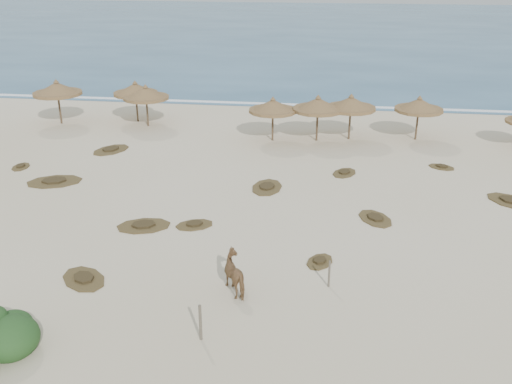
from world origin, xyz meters
TOP-DOWN VIEW (x-y plane):
  - ground at (0.00, 0.00)m, footprint 160.00×160.00m
  - ocean at (0.00, 75.00)m, footprint 200.00×100.00m
  - foam_line at (0.00, 26.00)m, footprint 70.00×0.60m
  - palapa_0 at (-14.08, 18.38)m, footprint 4.49×4.49m
  - palapa_1 at (-8.84, 19.72)m, footprint 3.36×3.36m
  - palapa_2 at (-7.71, 18.59)m, footprint 3.76×3.76m
  - palapa_3 at (1.36, 16.49)m, footprint 3.34×3.34m
  - palapa_4 at (4.21, 16.82)m, footprint 3.67×3.67m
  - palapa_5 at (6.30, 17.45)m, footprint 3.30×3.30m
  - palapa_6 at (10.64, 17.96)m, footprint 3.40×3.40m
  - horse at (2.05, -1.52)m, footprint 1.61×1.82m
  - fence_post_near at (1.37, -4.45)m, footprint 0.12×0.12m
  - fence_post_far at (5.33, -0.78)m, footprint 0.10×0.10m
  - scrub_1 at (-9.41, 7.61)m, footprint 3.37×2.75m
  - scrub_2 at (-0.75, 3.49)m, footprint 2.04×1.76m
  - scrub_3 at (1.96, 8.33)m, footprint 1.76×2.50m
  - scrub_4 at (7.35, 5.27)m, footprint 2.09×2.40m
  - scrub_5 at (14.05, 8.18)m, footprint 2.77×2.83m
  - scrub_6 at (-8.34, 13.07)m, footprint 2.66×2.98m
  - scrub_7 at (5.98, 10.99)m, footprint 1.81×2.07m
  - scrub_8 at (-12.35, 9.49)m, footprint 1.05×1.48m
  - scrub_9 at (-2.99, 3.10)m, footprint 2.78×2.22m
  - scrub_10 at (11.49, 12.70)m, footprint 1.74×1.50m
  - scrub_11 at (-3.80, -1.56)m, footprint 2.52×2.44m
  - scrub_12 at (4.95, 0.94)m, footprint 1.40×1.67m

SIDE VIEW (x-z plane):
  - ground at x=0.00m, z-range 0.00..0.00m
  - ocean at x=0.00m, z-range 0.00..0.01m
  - foam_line at x=0.00m, z-range 0.00..0.01m
  - scrub_5 at x=14.05m, z-range -0.03..0.13m
  - scrub_11 at x=-3.80m, z-range -0.03..0.13m
  - scrub_3 at x=1.96m, z-range -0.03..0.13m
  - scrub_4 at x=7.35m, z-range -0.03..0.13m
  - scrub_6 at x=-8.34m, z-range -0.03..0.13m
  - scrub_8 at x=-12.35m, z-range -0.03..0.13m
  - scrub_1 at x=-9.41m, z-range -0.03..0.13m
  - scrub_7 at x=5.98m, z-range -0.03..0.13m
  - scrub_9 at x=-2.99m, z-range -0.03..0.13m
  - scrub_12 at x=4.95m, z-range -0.03..0.13m
  - scrub_2 at x=-0.75m, z-range -0.03..0.13m
  - scrub_10 at x=11.49m, z-range -0.03..0.13m
  - fence_post_far at x=5.33m, z-range 0.00..1.08m
  - fence_post_near at x=1.37m, z-range 0.00..1.28m
  - horse at x=2.05m, z-range 0.00..1.43m
  - palapa_3 at x=1.36m, z-range 0.80..3.71m
  - palapa_6 at x=10.64m, z-range 0.81..3.73m
  - palapa_1 at x=-8.84m, z-range 0.82..3.79m
  - palapa_2 at x=-7.71m, z-range 0.82..3.80m
  - palapa_5 at x=6.30m, z-range 0.84..3.87m
  - palapa_4 at x=4.21m, z-range 0.84..3.88m
  - palapa_0 at x=-14.08m, z-range 0.88..4.07m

